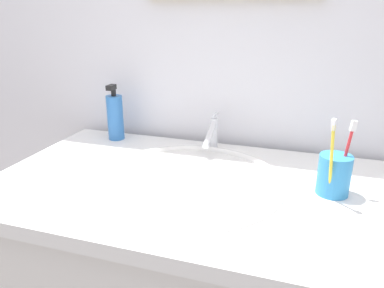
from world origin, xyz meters
name	(u,v)px	position (x,y,z in m)	size (l,w,h in m)	color
tiled_wall_back	(232,33)	(0.00, 0.34, 1.20)	(2.26, 0.04, 2.40)	silver
sink_basin	(188,197)	(-0.03, 0.00, 0.81)	(0.49, 0.49, 0.13)	white
faucet	(213,133)	(-0.03, 0.24, 0.91)	(0.02, 0.14, 0.11)	silver
toothbrush_cup	(334,175)	(0.32, 0.04, 0.90)	(0.08, 0.08, 0.10)	#338CCC
toothbrush_yellow	(332,154)	(0.30, 0.00, 0.97)	(0.02, 0.05, 0.19)	yellow
toothbrush_red	(346,152)	(0.34, 0.05, 0.96)	(0.03, 0.02, 0.18)	red
soap_dispenser	(115,117)	(-0.36, 0.24, 0.93)	(0.05, 0.06, 0.19)	#3372BF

